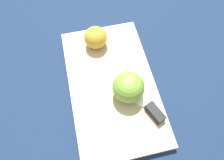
% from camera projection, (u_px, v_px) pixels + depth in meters
% --- Properties ---
extents(ground_plane, '(4.00, 4.00, 0.00)m').
position_uv_depth(ground_plane, '(112.00, 87.00, 0.62)').
color(ground_plane, '#14233D').
extents(cutting_board, '(0.44, 0.30, 0.02)m').
position_uv_depth(cutting_board, '(112.00, 85.00, 0.61)').
color(cutting_board, tan).
rests_on(cutting_board, ground_plane).
extents(apple_half_left, '(0.07, 0.07, 0.07)m').
position_uv_depth(apple_half_left, '(96.00, 38.00, 0.63)').
color(apple_half_left, gold).
rests_on(apple_half_left, cutting_board).
extents(apple_half_right, '(0.08, 0.08, 0.08)m').
position_uv_depth(apple_half_right, '(128.00, 87.00, 0.55)').
color(apple_half_right, olive).
rests_on(apple_half_right, cutting_board).
extents(knife, '(0.14, 0.05, 0.02)m').
position_uv_depth(knife, '(153.00, 111.00, 0.55)').
color(knife, silver).
rests_on(knife, cutting_board).
extents(apple_slice, '(0.05, 0.05, 0.01)m').
position_uv_depth(apple_slice, '(143.00, 97.00, 0.58)').
color(apple_slice, beige).
rests_on(apple_slice, cutting_board).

